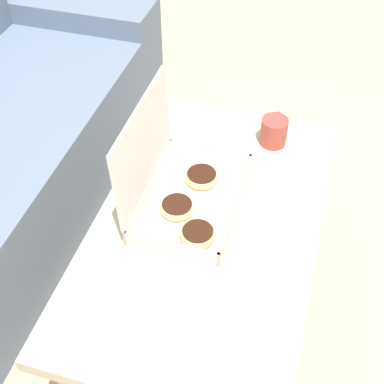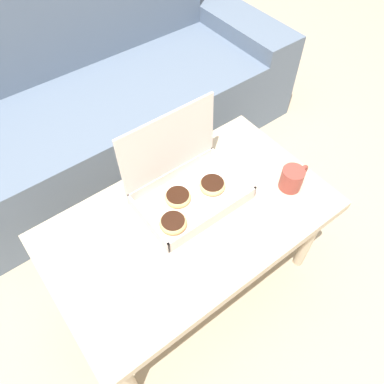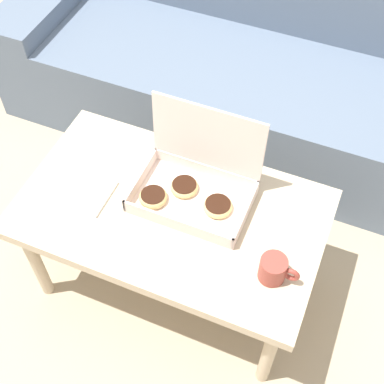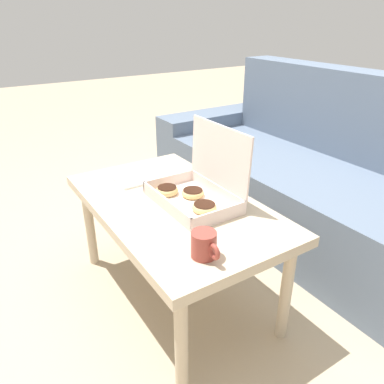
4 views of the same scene
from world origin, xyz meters
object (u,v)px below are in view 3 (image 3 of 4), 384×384
at_px(pastry_box, 193,183).
at_px(coffee_mug, 274,269).
at_px(coffee_table, 171,218).
at_px(couch, 259,71).

height_order(pastry_box, coffee_mug, pastry_box).
relative_size(coffee_table, coffee_mug, 8.17).
bearing_deg(couch, coffee_mug, -70.65).
height_order(coffee_table, pastry_box, pastry_box).
height_order(couch, pastry_box, couch).
bearing_deg(coffee_mug, couch, 109.35).
xyz_separation_m(pastry_box, coffee_mug, (0.33, -0.19, -0.02)).
relative_size(pastry_box, coffee_mug, 3.09).
distance_m(coffee_table, coffee_mug, 0.40).
relative_size(coffee_table, pastry_box, 2.64).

